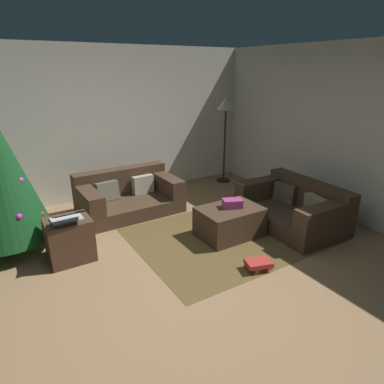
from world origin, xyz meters
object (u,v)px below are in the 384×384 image
(tv_remote, at_px, (235,204))
(book_stack, at_px, (258,265))
(couch_left, at_px, (127,196))
(corner_lamp, at_px, (226,110))
(ottoman, at_px, (230,222))
(couch_right, at_px, (295,208))
(gift_box, at_px, (232,203))
(side_table, at_px, (70,240))
(laptop, at_px, (68,217))

(tv_remote, relative_size, book_stack, 0.47)
(couch_left, height_order, corner_lamp, corner_lamp)
(couch_left, bearing_deg, ottoman, 117.98)
(couch_right, bearing_deg, ottoman, 81.05)
(couch_right, height_order, corner_lamp, corner_lamp)
(gift_box, distance_m, tv_remote, 0.11)
(gift_box, relative_size, side_table, 0.49)
(tv_remote, distance_m, corner_lamp, 2.55)
(ottoman, relative_size, laptop, 2.12)
(couch_left, bearing_deg, corner_lamp, -170.39)
(tv_remote, bearing_deg, couch_left, 127.28)
(couch_left, distance_m, tv_remote, 1.85)
(book_stack, bearing_deg, side_table, 142.19)
(book_stack, bearing_deg, couch_left, 104.23)
(corner_lamp, bearing_deg, side_table, -156.51)
(tv_remote, distance_m, laptop, 2.22)
(gift_box, relative_size, book_stack, 0.76)
(couch_left, distance_m, corner_lamp, 2.60)
(gift_box, xyz_separation_m, side_table, (-2.08, 0.51, -0.21))
(couch_right, distance_m, gift_box, 1.06)
(ottoman, height_order, laptop, laptop)
(tv_remote, xyz_separation_m, side_table, (-2.17, 0.47, -0.16))
(couch_left, xyz_separation_m, laptop, (-1.17, -1.14, 0.33))
(couch_left, height_order, side_table, couch_left)
(gift_box, distance_m, corner_lamp, 2.62)
(laptop, bearing_deg, gift_box, -12.30)
(couch_left, bearing_deg, laptop, 43.39)
(tv_remote, xyz_separation_m, laptop, (-2.17, 0.41, 0.16))
(ottoman, xyz_separation_m, gift_box, (0.04, 0.00, 0.27))
(couch_left, distance_m, gift_box, 1.85)
(couch_left, bearing_deg, gift_box, 119.05)
(corner_lamp, bearing_deg, book_stack, -119.75)
(tv_remote, relative_size, side_table, 0.30)
(ottoman, relative_size, side_table, 1.61)
(couch_right, distance_m, side_table, 3.18)
(side_table, xyz_separation_m, corner_lamp, (3.44, 1.50, 1.18))
(laptop, xyz_separation_m, book_stack, (1.79, -1.33, -0.52))
(side_table, bearing_deg, tv_remote, -12.11)
(ottoman, height_order, book_stack, ottoman)
(gift_box, distance_m, book_stack, 1.01)
(tv_remote, height_order, side_table, side_table)
(couch_right, xyz_separation_m, book_stack, (-1.30, -0.66, -0.19))
(gift_box, xyz_separation_m, tv_remote, (0.09, 0.05, -0.05))
(laptop, relative_size, corner_lamp, 0.24)
(couch_right, xyz_separation_m, side_table, (-3.10, 0.73, 0.01))
(couch_left, xyz_separation_m, gift_box, (0.91, -1.59, 0.22))
(couch_left, bearing_deg, side_table, 41.80)
(couch_left, relative_size, couch_right, 1.02)
(ottoman, xyz_separation_m, side_table, (-2.05, 0.52, 0.06))
(couch_left, distance_m, couch_right, 2.65)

